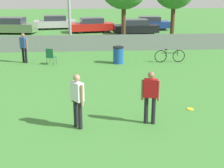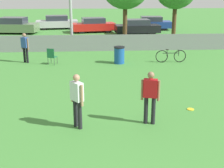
{
  "view_description": "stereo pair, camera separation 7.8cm",
  "coord_description": "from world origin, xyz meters",
  "px_view_note": "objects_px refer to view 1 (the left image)",
  "views": [
    {
      "loc": [
        -0.84,
        -2.75,
        4.18
      ],
      "look_at": [
        -0.11,
        7.18,
        1.05
      ],
      "focal_mm": 50.0,
      "sensor_mm": 36.0,
      "label": 1
    },
    {
      "loc": [
        -0.77,
        -2.76,
        4.18
      ],
      "look_at": [
        -0.11,
        7.18,
        1.05
      ],
      "focal_mm": 50.0,
      "sensor_mm": 36.0,
      "label": 2
    }
  ],
  "objects_px": {
    "folding_chair_sideline": "(51,56)",
    "trash_bin": "(118,55)",
    "parked_car_olive": "(12,26)",
    "player_thrower_red": "(150,94)",
    "parked_car_blue": "(149,23)",
    "player_receiver_white": "(77,97)",
    "bicycle_sideline": "(170,56)",
    "frisbee_disc": "(190,109)",
    "spectator_in_blue": "(24,46)",
    "parked_car_silver": "(55,22)",
    "parked_car_dark": "(136,27)",
    "parked_car_red": "(92,25)"
  },
  "relations": [
    {
      "from": "spectator_in_blue",
      "to": "parked_car_red",
      "type": "height_order",
      "value": "spectator_in_blue"
    },
    {
      "from": "parked_car_red",
      "to": "player_receiver_white",
      "type": "bearing_deg",
      "value": -101.23
    },
    {
      "from": "player_receiver_white",
      "to": "parked_car_red",
      "type": "relative_size",
      "value": 0.41
    },
    {
      "from": "parked_car_olive",
      "to": "parked_car_dark",
      "type": "height_order",
      "value": "parked_car_olive"
    },
    {
      "from": "frisbee_disc",
      "to": "parked_car_silver",
      "type": "height_order",
      "value": "parked_car_silver"
    },
    {
      "from": "spectator_in_blue",
      "to": "bicycle_sideline",
      "type": "bearing_deg",
      "value": -147.52
    },
    {
      "from": "player_thrower_red",
      "to": "folding_chair_sideline",
      "type": "height_order",
      "value": "player_thrower_red"
    },
    {
      "from": "folding_chair_sideline",
      "to": "bicycle_sideline",
      "type": "distance_m",
      "value": 6.74
    },
    {
      "from": "parked_car_blue",
      "to": "parked_car_olive",
      "type": "bearing_deg",
      "value": -169.32
    },
    {
      "from": "parked_car_olive",
      "to": "parked_car_red",
      "type": "distance_m",
      "value": 7.36
    },
    {
      "from": "player_receiver_white",
      "to": "bicycle_sideline",
      "type": "xyz_separation_m",
      "value": [
        4.99,
        8.35,
        -0.63
      ]
    },
    {
      "from": "frisbee_disc",
      "to": "parked_car_olive",
      "type": "height_order",
      "value": "parked_car_olive"
    },
    {
      "from": "frisbee_disc",
      "to": "parked_car_silver",
      "type": "bearing_deg",
      "value": 107.17
    },
    {
      "from": "trash_bin",
      "to": "bicycle_sideline",
      "type": "bearing_deg",
      "value": 0.93
    },
    {
      "from": "folding_chair_sideline",
      "to": "trash_bin",
      "type": "relative_size",
      "value": 0.96
    },
    {
      "from": "parked_car_olive",
      "to": "player_thrower_red",
      "type": "bearing_deg",
      "value": -59.11
    },
    {
      "from": "folding_chair_sideline",
      "to": "parked_car_silver",
      "type": "height_order",
      "value": "parked_car_silver"
    },
    {
      "from": "player_thrower_red",
      "to": "parked_car_olive",
      "type": "xyz_separation_m",
      "value": [
        -8.92,
        20.54,
        -0.29
      ]
    },
    {
      "from": "frisbee_disc",
      "to": "parked_car_dark",
      "type": "distance_m",
      "value": 18.13
    },
    {
      "from": "parked_car_olive",
      "to": "parked_car_dark",
      "type": "bearing_deg",
      "value": 0.47
    },
    {
      "from": "folding_chair_sideline",
      "to": "parked_car_silver",
      "type": "xyz_separation_m",
      "value": [
        -1.27,
        15.44,
        0.15
      ]
    },
    {
      "from": "spectator_in_blue",
      "to": "trash_bin",
      "type": "bearing_deg",
      "value": -149.94
    },
    {
      "from": "player_thrower_red",
      "to": "folding_chair_sideline",
      "type": "distance_m",
      "value": 9.06
    },
    {
      "from": "player_receiver_white",
      "to": "parked_car_blue",
      "type": "xyz_separation_m",
      "value": [
        6.47,
        22.43,
        -0.34
      ]
    },
    {
      "from": "player_receiver_white",
      "to": "parked_car_blue",
      "type": "distance_m",
      "value": 23.35
    },
    {
      "from": "player_thrower_red",
      "to": "parked_car_blue",
      "type": "bearing_deg",
      "value": 93.98
    },
    {
      "from": "spectator_in_blue",
      "to": "parked_car_silver",
      "type": "distance_m",
      "value": 14.86
    },
    {
      "from": "spectator_in_blue",
      "to": "parked_car_olive",
      "type": "xyz_separation_m",
      "value": [
        -3.38,
        11.84,
        -0.27
      ]
    },
    {
      "from": "parked_car_dark",
      "to": "player_thrower_red",
      "type": "bearing_deg",
      "value": -101.06
    },
    {
      "from": "player_thrower_red",
      "to": "parked_car_dark",
      "type": "bearing_deg",
      "value": 97.63
    },
    {
      "from": "bicycle_sideline",
      "to": "player_thrower_red",
      "type": "bearing_deg",
      "value": -108.34
    },
    {
      "from": "trash_bin",
      "to": "parked_car_blue",
      "type": "xyz_separation_m",
      "value": [
        4.46,
        14.13,
        0.17
      ]
    },
    {
      "from": "parked_car_dark",
      "to": "parked_car_blue",
      "type": "bearing_deg",
      "value": 55.47
    },
    {
      "from": "frisbee_disc",
      "to": "parked_car_blue",
      "type": "distance_m",
      "value": 21.39
    },
    {
      "from": "bicycle_sideline",
      "to": "frisbee_disc",
      "type": "bearing_deg",
      "value": -98.34
    },
    {
      "from": "trash_bin",
      "to": "player_thrower_red",
      "type": "bearing_deg",
      "value": -88.34
    },
    {
      "from": "folding_chair_sideline",
      "to": "parked_car_red",
      "type": "height_order",
      "value": "parked_car_red"
    },
    {
      "from": "folding_chair_sideline",
      "to": "trash_bin",
      "type": "distance_m",
      "value": 3.77
    },
    {
      "from": "parked_car_olive",
      "to": "parked_car_silver",
      "type": "bearing_deg",
      "value": 47.03
    },
    {
      "from": "player_thrower_red",
      "to": "parked_car_blue",
      "type": "relative_size",
      "value": 0.42
    },
    {
      "from": "folding_chair_sideline",
      "to": "parked_car_olive",
      "type": "bearing_deg",
      "value": -49.46
    },
    {
      "from": "player_thrower_red",
      "to": "parked_car_olive",
      "type": "bearing_deg",
      "value": 128.17
    },
    {
      "from": "player_thrower_red",
      "to": "spectator_in_blue",
      "type": "xyz_separation_m",
      "value": [
        -5.54,
        8.7,
        -0.02
      ]
    },
    {
      "from": "player_receiver_white",
      "to": "parked_car_dark",
      "type": "bearing_deg",
      "value": 129.32
    },
    {
      "from": "frisbee_disc",
      "to": "trash_bin",
      "type": "bearing_deg",
      "value": 105.07
    },
    {
      "from": "player_thrower_red",
      "to": "parked_car_silver",
      "type": "bearing_deg",
      "value": 117.33
    },
    {
      "from": "bicycle_sideline",
      "to": "parked_car_red",
      "type": "distance_m",
      "value": 13.38
    },
    {
      "from": "player_thrower_red",
      "to": "bicycle_sideline",
      "type": "height_order",
      "value": "player_thrower_red"
    },
    {
      "from": "parked_car_dark",
      "to": "spectator_in_blue",
      "type": "bearing_deg",
      "value": -131.11
    },
    {
      "from": "parked_car_dark",
      "to": "parked_car_blue",
      "type": "relative_size",
      "value": 1.01
    }
  ]
}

